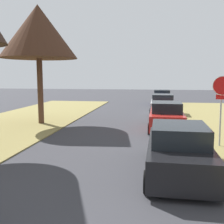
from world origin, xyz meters
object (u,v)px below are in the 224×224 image
Objects in this scene: street_tree_left_mid_b at (38,32)px; parked_sedan_silver at (162,105)px; parked_sedan_red at (166,117)px; parked_sedan_navy at (162,98)px; parked_sedan_black at (178,151)px; stop_sign_far at (222,96)px.

street_tree_left_mid_b is 1.64× the size of parked_sedan_silver.
parked_sedan_red is 13.75m from parked_sedan_navy.
parked_sedan_red is 1.00× the size of parked_sedan_navy.
parked_sedan_navy is at bearing 88.74° from parked_sedan_silver.
parked_sedan_silver is at bearing 90.25° from parked_sedan_black.
parked_sedan_navy is (7.92, 13.18, -4.95)m from street_tree_left_mid_b.
parked_sedan_red is at bearing 90.35° from parked_sedan_black.
parked_sedan_silver is (-0.06, 13.70, 0.00)m from parked_sedan_black.
street_tree_left_mid_b is 1.64× the size of parked_sedan_red.
street_tree_left_mid_b is 9.24m from parked_sedan_red.
stop_sign_far is at bearing -22.91° from street_tree_left_mid_b.
street_tree_left_mid_b is at bearing -121.00° from parked_sedan_navy.
street_tree_left_mid_b is 12.04m from parked_sedan_black.
parked_sedan_red and parked_sedan_navy have the same top height.
stop_sign_far is 0.67× the size of parked_sedan_red.
stop_sign_far is 0.67× the size of parked_sedan_silver.
parked_sedan_black is 1.00× the size of parked_sedan_navy.
parked_sedan_black is 1.00× the size of parked_sedan_red.
parked_sedan_silver is at bearing 37.76° from street_tree_left_mid_b.
parked_sedan_navy is at bearing 89.42° from parked_sedan_red.
stop_sign_far is at bearing -59.81° from parked_sedan_red.
parked_sedan_black is (-2.05, -3.52, -1.47)m from stop_sign_far.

